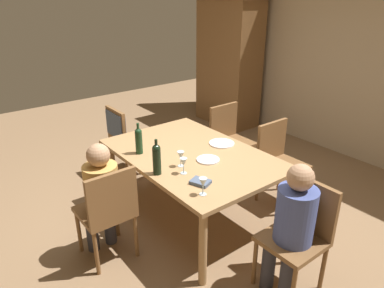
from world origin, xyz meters
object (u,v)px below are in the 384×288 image
(person_man_bearded, at_px, (292,222))
(wine_glass_near_right, at_px, (184,163))
(chair_far_right, at_px, (278,157))
(chair_near, at_px, (108,209))
(chair_far_left, at_px, (229,136))
(wine_glass_near_left, at_px, (203,183))
(handbag, at_px, (306,207))
(wine_bottle_tall_green, at_px, (157,158))
(chair_right_end, at_px, (300,229))
(wine_bottle_dark_red, at_px, (139,140))
(dinner_plate_guest_left, at_px, (222,143))
(wine_glass_centre, at_px, (181,156))
(dinner_plate_host, at_px, (208,160))
(armoire_cabinet, at_px, (229,62))
(person_woman_host, at_px, (101,192))
(dining_table, at_px, (192,160))
(chair_left_end, at_px, (122,133))

(person_man_bearded, bearing_deg, wine_glass_near_right, 16.70)
(person_man_bearded, height_order, wine_glass_near_right, person_man_bearded)
(chair_far_right, bearing_deg, person_man_bearded, 43.67)
(chair_near, height_order, chair_far_left, same)
(wine_glass_near_left, xyz_separation_m, handbag, (0.08, 1.39, -0.74))
(wine_bottle_tall_green, distance_m, wine_glass_near_left, 0.53)
(chair_far_right, bearing_deg, chair_right_end, 47.10)
(wine_bottle_tall_green, height_order, wine_bottle_dark_red, wine_bottle_tall_green)
(dinner_plate_guest_left, bearing_deg, wine_glass_centre, -76.81)
(dinner_plate_host, xyz_separation_m, dinner_plate_guest_left, (-0.21, 0.37, 0.00))
(wine_bottle_tall_green, bearing_deg, armoire_cabinet, 126.88)
(person_woman_host, xyz_separation_m, dinner_plate_guest_left, (0.04, 1.37, 0.11))
(wine_glass_near_left, bearing_deg, handbag, 86.85)
(wine_bottle_tall_green, xyz_separation_m, wine_glass_near_right, (0.14, 0.19, -0.05))
(armoire_cabinet, xyz_separation_m, person_woman_host, (1.96, -3.32, -0.45))
(person_woman_host, bearing_deg, armoire_cabinet, 30.59)
(dining_table, xyz_separation_m, wine_glass_near_left, (0.67, -0.41, 0.18))
(chair_near, relative_size, dinner_plate_host, 4.13)
(chair_near, bearing_deg, dinner_plate_guest_left, 3.22)
(wine_bottle_tall_green, bearing_deg, dinner_plate_host, 82.53)
(chair_far_right, distance_m, dinner_plate_host, 0.98)
(chair_right_end, relative_size, chair_left_end, 1.00)
(chair_far_right, xyz_separation_m, person_man_bearded, (0.96, -1.00, 0.12))
(chair_right_end, distance_m, chair_far_left, 1.97)
(armoire_cabinet, bearing_deg, chair_left_end, -73.75)
(person_man_bearded, bearing_deg, dining_table, -1.16)
(chair_left_end, xyz_separation_m, person_man_bearded, (2.54, 0.10, 0.06))
(dining_table, bearing_deg, wine_glass_centre, -57.71)
(chair_right_end, relative_size, dinner_plate_host, 4.13)
(chair_near, distance_m, dinner_plate_guest_left, 1.39)
(wine_bottle_dark_red, bearing_deg, chair_left_end, 162.89)
(chair_near, bearing_deg, handbag, -18.76)
(chair_far_right, height_order, wine_bottle_tall_green, wine_bottle_tall_green)
(wine_glass_centre, bearing_deg, chair_far_right, 83.00)
(wine_bottle_dark_red, distance_m, wine_glass_near_left, 1.00)
(chair_far_right, bearing_deg, wine_glass_centre, -7.00)
(chair_far_left, bearing_deg, chair_left_end, -35.42)
(handbag, bearing_deg, wine_bottle_dark_red, -127.69)
(wine_bottle_dark_red, distance_m, wine_glass_centre, 0.51)
(person_man_bearded, xyz_separation_m, dinner_plate_guest_left, (-1.26, 0.42, 0.10))
(chair_far_right, bearing_deg, dining_table, -17.80)
(chair_right_end, distance_m, dinner_plate_host, 1.07)
(chair_far_left, height_order, wine_glass_near_right, chair_far_left)
(chair_far_left, height_order, handbag, chair_far_left)
(armoire_cabinet, height_order, chair_near, armoire_cabinet)
(wine_bottle_dark_red, relative_size, dinner_plate_guest_left, 1.19)
(chair_right_end, relative_size, wine_bottle_dark_red, 2.89)
(armoire_cabinet, relative_size, person_man_bearded, 1.94)
(chair_right_end, bearing_deg, wine_bottle_dark_red, 17.48)
(handbag, bearing_deg, chair_right_end, -59.70)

